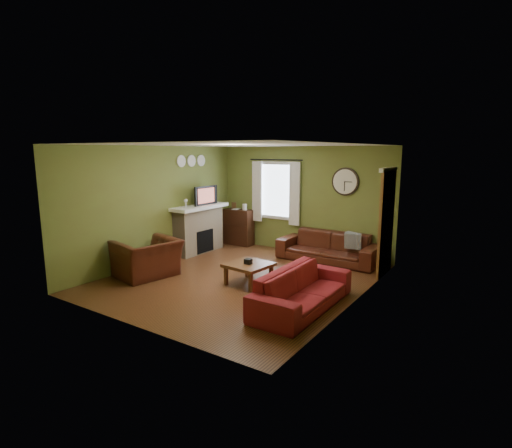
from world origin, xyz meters
The scene contains 31 objects.
floor centered at (0.00, 0.00, 0.00)m, with size 4.60×5.20×0.00m, color #552F19.
ceiling centered at (0.00, 0.00, 2.60)m, with size 4.60×5.20×0.00m, color white.
wall_left centered at (-2.30, 0.00, 1.30)m, with size 0.00×5.20×2.60m, color olive.
wall_right centered at (2.30, 0.00, 1.30)m, with size 0.00×5.20×2.60m, color olive.
wall_back centered at (0.00, 2.60, 1.30)m, with size 4.60×0.00×2.60m, color olive.
wall_front centered at (0.00, -2.60, 1.30)m, with size 4.60×0.00×2.60m, color olive.
fireplace centered at (-2.10, 1.15, 0.55)m, with size 0.40×1.40×1.10m, color tan.
firebox centered at (-1.91, 1.15, 0.30)m, with size 0.04×0.60×0.55m, color black.
mantel centered at (-2.07, 1.15, 1.14)m, with size 0.58×1.60×0.08m, color white.
tv centered at (-2.05, 1.30, 1.35)m, with size 0.60×0.08×0.35m, color black.
tv_screen centered at (-1.97, 1.30, 1.41)m, with size 0.02×0.62×0.36m, color #994C3F.
medallion_left centered at (-2.28, 0.80, 2.25)m, with size 0.28×0.28×0.03m, color white.
medallion_mid centered at (-2.28, 1.15, 2.25)m, with size 0.28×0.28×0.03m, color white.
medallion_right centered at (-2.28, 1.50, 2.25)m, with size 0.28×0.28×0.03m, color white.
window_pane centered at (-0.70, 2.58, 1.50)m, with size 1.00×0.02×1.30m, color silver, non-canonical shape.
curtain_rod centered at (-0.70, 2.48, 2.27)m, with size 0.03×0.03×1.50m, color black.
curtain_left centered at (-1.25, 2.48, 1.45)m, with size 0.28×0.04×1.55m, color white.
curtain_right centered at (-0.15, 2.48, 1.45)m, with size 0.28×0.04×1.55m, color white.
wall_clock centered at (1.10, 2.55, 1.80)m, with size 0.64×0.06×0.64m, color white, non-canonical shape.
door centered at (2.27, 1.85, 1.05)m, with size 0.05×0.90×2.10m, color brown.
bookshelf centered at (-1.76, 2.36, 0.48)m, with size 0.80×0.34×0.96m, color black, non-canonical shape.
book centered at (-1.88, 2.30, 0.96)m, with size 0.17×0.23×0.02m, color brown.
sofa_brown centered at (0.92, 2.14, 0.33)m, with size 2.27×0.89×0.66m, color #401910.
pillow_left centered at (1.47, 2.20, 0.55)m, with size 0.35×0.11×0.35m, color gray.
pillow_right centered at (1.49, 2.13, 0.55)m, with size 0.35×0.11×0.35m, color gray.
sofa_red centered at (1.69, -0.65, 0.31)m, with size 2.14×0.84×0.62m, color maroon.
armchair centered at (-1.64, -0.91, 0.37)m, with size 1.15×1.01×0.75m, color #401910.
coffee_table centered at (0.31, -0.16, 0.20)m, with size 0.76×0.76×0.40m, color brown, non-canonical shape.
tissue_box centered at (0.32, -0.20, 0.40)m, with size 0.12×0.12×0.10m, color black.
wine_glass_a centered at (-2.05, 0.65, 1.28)m, with size 0.07×0.07×0.19m, color white, non-canonical shape.
wine_glass_b centered at (-2.05, 0.69, 1.28)m, with size 0.07×0.07×0.20m, color white, non-canonical shape.
Camera 1 is at (4.44, -6.13, 2.49)m, focal length 28.00 mm.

